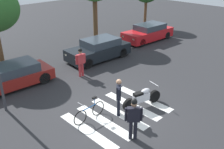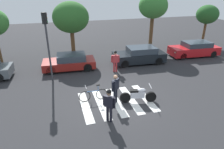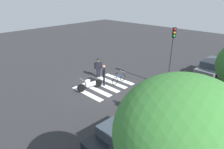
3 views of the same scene
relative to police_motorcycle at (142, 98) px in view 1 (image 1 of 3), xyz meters
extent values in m
plane|color=#2B2B2D|center=(-1.18, 0.37, -0.45)|extent=(60.00, 60.00, 0.00)
cylinder|color=black|center=(0.73, -0.17, -0.14)|extent=(0.64, 0.28, 0.62)
cylinder|color=black|center=(-0.71, 0.16, -0.14)|extent=(0.64, 0.28, 0.62)
cube|color=silver|center=(-0.04, 0.01, 0.04)|extent=(0.84, 0.45, 0.36)
ellipsoid|color=silver|center=(0.18, -0.04, 0.31)|extent=(0.52, 0.34, 0.24)
cube|color=black|center=(-0.24, 0.05, 0.28)|extent=(0.48, 0.33, 0.12)
cylinder|color=#A5A5AD|center=(0.65, -0.15, 0.56)|extent=(0.17, 0.61, 0.04)
torus|color=black|center=(-2.92, 0.88, -0.12)|extent=(0.68, 0.05, 0.67)
torus|color=black|center=(-1.92, 0.89, -0.12)|extent=(0.68, 0.05, 0.67)
cylinder|color=#1E4C8C|center=(-2.42, 0.89, 0.16)|extent=(0.78, 0.05, 0.04)
cylinder|color=#1E4C8C|center=(-2.12, 0.89, 0.33)|extent=(0.03, 0.03, 0.34)
cube|color=black|center=(-2.12, 0.89, 0.51)|extent=(0.20, 0.10, 0.06)
cylinder|color=#99999E|center=(-2.82, 0.88, 0.48)|extent=(0.03, 0.46, 0.03)
cylinder|color=black|center=(-1.99, -1.29, -0.04)|extent=(0.14, 0.14, 0.82)
cylinder|color=black|center=(-2.12, -1.17, -0.04)|extent=(0.14, 0.14, 0.82)
cube|color=black|center=(-2.05, -1.23, 0.66)|extent=(0.48, 0.48, 0.58)
sphere|color=#8C664C|center=(-2.05, -1.23, 1.10)|extent=(0.22, 0.22, 0.22)
cylinder|color=black|center=(-1.84, -1.43, 0.66)|extent=(0.09, 0.09, 0.55)
cylinder|color=black|center=(-2.26, -1.03, 0.66)|extent=(0.09, 0.09, 0.55)
sphere|color=black|center=(-2.05, -1.23, 1.20)|extent=(0.23, 0.23, 0.23)
cylinder|color=black|center=(-1.33, 0.23, -0.02)|extent=(0.14, 0.14, 0.86)
cylinder|color=black|center=(-1.20, 0.35, -0.02)|extent=(0.14, 0.14, 0.86)
cube|color=black|center=(-1.26, 0.29, 0.71)|extent=(0.50, 0.49, 0.61)
sphere|color=#8C664C|center=(-1.26, 0.29, 1.17)|extent=(0.23, 0.23, 0.23)
cylinder|color=black|center=(-1.48, 0.08, 0.71)|extent=(0.09, 0.09, 0.58)
cylinder|color=black|center=(-1.05, 0.49, 0.71)|extent=(0.09, 0.09, 0.58)
cylinder|color=#B22D33|center=(0.15, 4.58, -0.06)|extent=(0.14, 0.14, 0.80)
cylinder|color=#B22D33|center=(-0.02, 4.61, -0.06)|extent=(0.14, 0.14, 0.80)
cube|color=#B22D33|center=(0.06, 4.60, 0.62)|extent=(0.49, 0.26, 0.56)
sphere|color=#8C664C|center=(0.06, 4.60, 1.05)|extent=(0.22, 0.22, 0.22)
cylinder|color=#B22D33|center=(0.34, 4.56, 0.62)|extent=(0.09, 0.09, 0.54)
cylinder|color=#B22D33|center=(-0.21, 4.64, 0.62)|extent=(0.09, 0.09, 0.54)
sphere|color=black|center=(0.06, 4.60, 1.15)|extent=(0.23, 0.23, 0.23)
cube|color=silver|center=(-2.98, 0.37, -0.45)|extent=(0.45, 3.21, 0.01)
cube|color=silver|center=(-2.08, 0.37, -0.45)|extent=(0.45, 3.21, 0.01)
cube|color=silver|center=(-1.18, 0.37, -0.45)|extent=(0.45, 3.21, 0.01)
cube|color=silver|center=(-0.28, 0.37, -0.45)|extent=(0.45, 3.21, 0.01)
cube|color=silver|center=(0.62, 0.37, -0.45)|extent=(0.45, 3.21, 0.01)
cylinder|color=black|center=(-1.98, 5.29, -0.12)|extent=(0.67, 0.26, 0.66)
cylinder|color=black|center=(-1.88, 6.87, -0.12)|extent=(0.67, 0.26, 0.66)
cube|color=maroon|center=(-3.31, 6.17, 0.02)|extent=(4.16, 2.06, 0.59)
cube|color=#333D47|center=(-3.11, 6.15, 0.56)|extent=(2.29, 1.72, 0.48)
cylinder|color=black|center=(1.07, 5.22, -0.12)|extent=(0.67, 0.26, 0.66)
cylinder|color=black|center=(1.18, 6.85, -0.12)|extent=(0.67, 0.26, 0.66)
cylinder|color=black|center=(4.06, 5.03, -0.12)|extent=(0.67, 0.26, 0.66)
cylinder|color=black|center=(4.16, 6.66, -0.12)|extent=(0.67, 0.26, 0.66)
cube|color=black|center=(2.62, 5.94, 0.10)|extent=(4.51, 2.13, 0.74)
cube|color=#333D47|center=(2.84, 5.93, 0.72)|extent=(2.47, 1.78, 0.49)
cube|color=#F2EDCC|center=(0.42, 5.49, 0.21)|extent=(0.09, 0.20, 0.12)
cube|color=#F2EDCC|center=(0.50, 6.67, 0.21)|extent=(0.09, 0.20, 0.12)
cylinder|color=black|center=(6.81, 5.54, -0.14)|extent=(0.64, 0.26, 0.63)
cylinder|color=black|center=(6.91, 7.12, -0.14)|extent=(0.64, 0.26, 0.63)
cylinder|color=black|center=(9.93, 5.34, -0.14)|extent=(0.64, 0.26, 0.63)
cylinder|color=black|center=(10.03, 6.92, -0.14)|extent=(0.64, 0.26, 0.63)
cube|color=red|center=(8.42, 6.23, 0.09)|extent=(4.71, 2.09, 0.75)
cube|color=#333D47|center=(8.65, 6.22, 0.69)|extent=(2.58, 1.74, 0.45)
cube|color=#F2EDCC|center=(6.13, 5.80, 0.20)|extent=(0.09, 0.20, 0.12)
cube|color=#F2EDCC|center=(6.20, 6.95, 0.20)|extent=(0.09, 0.20, 0.12)
cylinder|color=brown|center=(5.42, 9.39, 1.21)|extent=(0.37, 0.37, 3.33)
cylinder|color=brown|center=(12.01, 9.39, 0.79)|extent=(0.27, 0.27, 2.48)
camera|label=1|loc=(-8.01, -6.12, 5.85)|focal=40.04mm
camera|label=2|loc=(-4.19, -8.98, 5.65)|focal=31.66mm
camera|label=3|loc=(8.61, 10.45, 6.52)|focal=30.84mm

